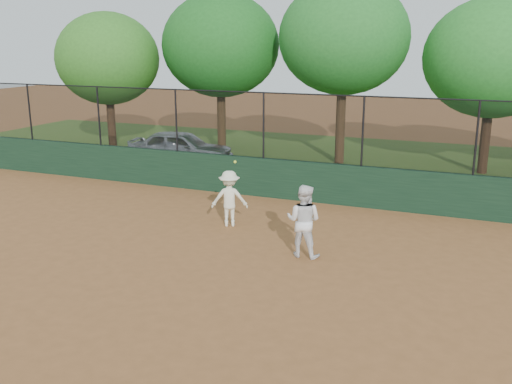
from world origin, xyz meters
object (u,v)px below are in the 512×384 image
at_px(parked_car, 181,148).
at_px(tree_0, 107,59).
at_px(player_main, 229,198).
at_px(tree_1, 220,46).
at_px(tree_2, 344,38).
at_px(player_second, 304,221).
at_px(tree_3, 494,58).

relative_size(parked_car, tree_0, 0.68).
bearing_deg(player_main, parked_car, 128.78).
bearing_deg(tree_1, tree_2, -1.28).
height_order(player_main, tree_2, tree_2).
relative_size(parked_car, player_second, 2.45).
distance_m(parked_car, tree_2, 7.42).
bearing_deg(tree_3, parked_car, -164.39).
relative_size(player_main, tree_1, 0.27).
bearing_deg(tree_1, parked_car, -96.87).
relative_size(tree_2, tree_3, 1.12).
height_order(player_second, tree_0, tree_0).
bearing_deg(tree_3, player_main, -123.52).
relative_size(parked_car, player_main, 2.25).
xyz_separation_m(parked_car, tree_3, (10.78, 3.01, 3.40)).
relative_size(tree_0, tree_3, 0.95).
xyz_separation_m(tree_1, tree_3, (10.43, 0.09, -0.39)).
height_order(tree_0, tree_1, tree_1).
height_order(player_second, tree_3, tree_3).
bearing_deg(player_second, tree_2, -78.07).
xyz_separation_m(tree_0, tree_1, (4.73, 1.21, 0.55)).
relative_size(player_second, tree_3, 0.27).
distance_m(parked_car, player_main, 7.69).
relative_size(player_second, tree_1, 0.25).
height_order(tree_0, tree_3, tree_3).
relative_size(parked_car, tree_3, 0.65).
bearing_deg(tree_3, tree_1, -179.50).
relative_size(parked_car, tree_1, 0.61).
relative_size(player_main, tree_0, 0.30).
bearing_deg(tree_1, player_second, -56.14).
bearing_deg(parked_car, tree_0, 58.83).
distance_m(tree_0, tree_3, 15.22).
relative_size(player_main, tree_3, 0.29).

